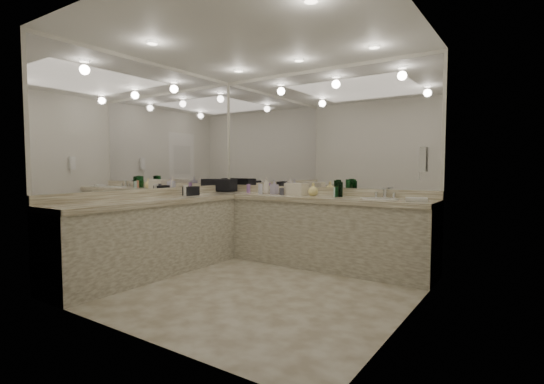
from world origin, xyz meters
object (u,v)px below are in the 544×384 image
Objects in this scene: cream_cosmetic_case at (297,189)px; hand_towel at (416,200)px; soap_bottle_c at (313,189)px; sink at (379,199)px; black_toiletry_bag at (225,186)px; soap_bottle_a at (266,186)px; soap_bottle_b at (274,187)px; wall_phone at (424,159)px.

cream_cosmetic_case reaches higher than hand_towel.
hand_towel is at bearing -4.27° from soap_bottle_c.
black_toiletry_bag reaches higher than sink.
soap_bottle_a reaches higher than cream_cosmetic_case.
soap_bottle_a is at bearing 178.93° from hand_towel.
sink is 1.52× the size of cream_cosmetic_case.
soap_bottle_a is 1.13× the size of soap_bottle_b.
wall_phone reaches higher than soap_bottle_c.
soap_bottle_b is 0.60m from soap_bottle_c.
sink is at bearing -2.24° from soap_bottle_c.
sink is at bearing -1.08° from black_toiletry_bag.
soap_bottle_a is at bearing -166.00° from cream_cosmetic_case.
cream_cosmetic_case is 0.34m from soap_bottle_b.
cream_cosmetic_case is at bearing 179.08° from soap_bottle_c.
hand_towel is (-0.17, 0.44, -0.43)m from wall_phone.
soap_bottle_b reaches higher than hand_towel.
hand_towel is at bearing -1.07° from soap_bottle_a.
wall_phone is at bearing -69.04° from hand_towel.
cream_cosmetic_case is (-1.75, 0.54, -0.37)m from wall_phone.
wall_phone is 1.87m from cream_cosmetic_case.
black_toiletry_bag is 1.38× the size of soap_bottle_a.
wall_phone is at bearing -10.27° from black_toiletry_bag.
soap_bottle_c is (0.70, 0.06, -0.03)m from soap_bottle_a.
hand_towel is 1.31× the size of soap_bottle_c.
black_toiletry_bag is 0.92m from soap_bottle_b.
black_toiletry_bag is 1.51m from soap_bottle_c.
sink is at bearing 0.95° from soap_bottle_a.
wall_phone is at bearing -39.57° from sink.
soap_bottle_a reaches higher than soap_bottle_c.
soap_bottle_c reaches higher than sink.
soap_bottle_b is at bearing -178.08° from soap_bottle_c.
soap_bottle_a is (-0.45, -0.07, 0.03)m from cream_cosmetic_case.
sink is 1.83× the size of wall_phone.
soap_bottle_c is (-1.50, 0.53, -0.36)m from wall_phone.
wall_phone reaches higher than cream_cosmetic_case.
sink is at bearing 3.73° from cream_cosmetic_case.
black_toiletry_bag is (-3.01, 0.55, -0.36)m from wall_phone.
soap_bottle_b is at bearing 21.47° from soap_bottle_a.
soap_bottle_a is 0.11m from soap_bottle_b.
wall_phone is 1.06× the size of soap_bottle_a.
cream_cosmetic_case is 0.25m from soap_bottle_c.
cream_cosmetic_case is at bearing 4.01° from soap_bottle_b.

